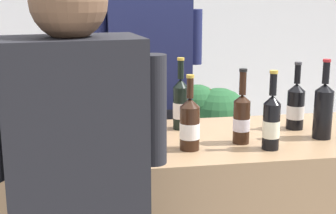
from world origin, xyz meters
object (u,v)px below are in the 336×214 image
wine_bottle_4 (323,109)px  wine_bottle_6 (296,106)px  wine_bottle_2 (190,124)px  wine_glass (157,122)px  wine_bottle_3 (113,123)px  person_server (149,119)px  wine_bottle_5 (242,118)px  wine_bottle_1 (271,122)px  wine_bottle_7 (180,104)px  potted_shrub (212,125)px  ice_bucket (49,120)px

wine_bottle_4 → wine_bottle_6: bearing=108.2°
wine_bottle_2 → wine_glass: wine_bottle_2 is taller
wine_bottle_3 → person_server: person_server is taller
wine_bottle_4 → wine_bottle_6: wine_bottle_4 is taller
wine_bottle_5 → wine_glass: size_ratio=1.82×
wine_bottle_1 → wine_bottle_4: size_ratio=0.93×
wine_bottle_2 → wine_glass: (-0.13, 0.01, 0.01)m
wine_bottle_3 → wine_glass: (0.18, 0.02, -0.01)m
wine_bottle_2 → wine_bottle_5: bearing=11.9°
wine_bottle_7 → potted_shrub: size_ratio=0.37×
wine_bottle_6 → wine_bottle_1: bearing=-129.8°
wine_bottle_1 → wine_bottle_3: bearing=177.2°
wine_bottle_1 → person_server: person_server is taller
wine_bottle_3 → wine_glass: 0.18m
wine_bottle_4 → potted_shrub: bearing=96.2°
wine_bottle_1 → wine_bottle_7: wine_bottle_7 is taller
wine_bottle_7 → wine_bottle_3: bearing=-135.4°
wine_bottle_4 → ice_bucket: bearing=177.1°
wine_glass → wine_bottle_1: bearing=-6.9°
wine_bottle_3 → wine_bottle_4: (0.94, 0.08, 0.00)m
potted_shrub → wine_bottle_6: bearing=-85.5°
wine_bottle_5 → person_server: 0.80m
wine_bottle_1 → person_server: size_ratio=0.19×
wine_bottle_6 → potted_shrub: (-0.09, 1.17, -0.41)m
wine_bottle_7 → ice_bucket: size_ratio=1.41×
wine_bottle_5 → wine_glass: (-0.37, -0.05, 0.01)m
wine_bottle_3 → person_server: (0.25, 0.78, -0.20)m
wine_bottle_3 → ice_bucket: (-0.26, 0.14, -0.01)m
wine_bottle_4 → wine_bottle_3: bearing=-175.2°
wine_bottle_1 → potted_shrub: 1.52m
wine_bottle_2 → wine_bottle_7: size_ratio=0.92×
wine_bottle_1 → wine_bottle_4: wine_bottle_4 is taller
wine_bottle_3 → potted_shrub: (0.79, 1.42, -0.43)m
wine_bottle_1 → ice_bucket: wine_bottle_1 is taller
wine_bottle_7 → wine_bottle_4: bearing=-23.3°
wine_bottle_1 → wine_glass: 0.47m
wine_bottle_4 → wine_bottle_6: (-0.05, 0.17, -0.02)m
wine_bottle_3 → wine_bottle_5: (0.56, 0.07, -0.02)m
wine_bottle_5 → wine_bottle_7: size_ratio=0.95×
ice_bucket → wine_bottle_6: bearing=5.4°
wine_bottle_5 → ice_bucket: 0.82m
wine_bottle_3 → wine_bottle_7: 0.48m
wine_bottle_3 → wine_bottle_1: bearing=-2.8°
wine_bottle_5 → wine_bottle_3: bearing=-172.8°
wine_bottle_5 → wine_bottle_6: wine_bottle_5 is taller
wine_bottle_6 → person_server: 0.85m
wine_bottle_7 → ice_bucket: wine_bottle_7 is taller
wine_bottle_2 → wine_glass: 0.13m
wine_bottle_3 → potted_shrub: bearing=60.9°
wine_bottle_2 → potted_shrub: 1.53m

